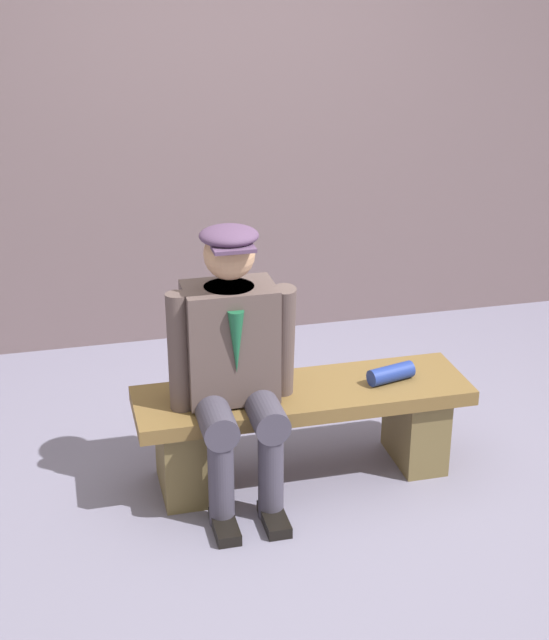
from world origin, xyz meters
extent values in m
plane|color=slate|center=(0.00, 0.00, 0.00)|extent=(30.00, 30.00, 0.00)
cube|color=brown|center=(0.00, 0.00, 0.41)|extent=(1.52, 0.44, 0.07)
cube|color=brown|center=(-0.56, 0.00, 0.19)|extent=(0.20, 0.37, 0.38)
cube|color=brown|center=(0.56, 0.00, 0.19)|extent=(0.20, 0.37, 0.38)
cube|color=#524340|center=(0.33, 0.00, 0.71)|extent=(0.39, 0.26, 0.51)
cylinder|color=#1E2338|center=(0.33, 0.00, 0.94)|extent=(0.22, 0.22, 0.06)
cone|color=#195938|center=(0.33, 0.14, 0.77)|extent=(0.07, 0.07, 0.28)
sphere|color=tan|center=(0.33, 0.02, 1.12)|extent=(0.21, 0.21, 0.21)
ellipsoid|color=#4D3653|center=(0.33, 0.02, 1.20)|extent=(0.25, 0.25, 0.08)
cube|color=#4D3653|center=(0.33, 0.12, 1.17)|extent=(0.17, 0.10, 0.02)
cylinder|color=#3E3A49|center=(0.22, 0.15, 0.46)|extent=(0.15, 0.41, 0.15)
cylinder|color=#3E3A49|center=(0.22, 0.30, 0.23)|extent=(0.11, 0.11, 0.46)
cube|color=black|center=(0.22, 0.36, 0.03)|extent=(0.10, 0.24, 0.05)
cylinder|color=#524340|center=(0.10, 0.04, 0.69)|extent=(0.12, 0.19, 0.56)
cylinder|color=#3E3A49|center=(0.44, 0.15, 0.46)|extent=(0.15, 0.41, 0.15)
cylinder|color=#3E3A49|center=(0.44, 0.30, 0.23)|extent=(0.11, 0.11, 0.46)
cube|color=black|center=(0.44, 0.36, 0.03)|extent=(0.10, 0.24, 0.05)
cylinder|color=#524340|center=(0.55, 0.04, 0.69)|extent=(0.11, 0.12, 0.55)
cylinder|color=navy|center=(-0.41, 0.02, 0.48)|extent=(0.23, 0.13, 0.08)
cube|color=#69565A|center=(0.00, -1.83, 1.14)|extent=(12.00, 0.24, 2.28)
camera|label=1|loc=(1.02, 3.59, 2.35)|focal=52.31mm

